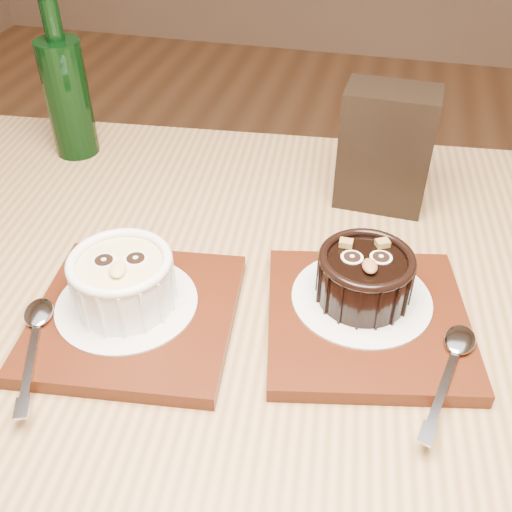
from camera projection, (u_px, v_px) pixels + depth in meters
The scene contains 12 objects.
ground at pixel (220, 481), 1.24m from camera, with size 5.00×5.00×0.00m, color brown.
table at pixel (241, 406), 0.59m from camera, with size 1.27×0.91×0.75m.
tray_left at pixel (135, 316), 0.55m from camera, with size 0.18×0.18×0.01m, color #491C0C.
doily_left at pixel (127, 303), 0.55m from camera, with size 0.13×0.13×0.00m, color white.
ramekin_white at pixel (122, 279), 0.53m from camera, with size 0.09×0.09×0.06m.
spoon_left at pixel (34, 341), 0.51m from camera, with size 0.03×0.13×0.01m, color silver, non-canonical shape.
tray_right at pixel (367, 320), 0.55m from camera, with size 0.18×0.18×0.01m, color #491C0C.
doily_right at pixel (361, 298), 0.56m from camera, with size 0.13×0.13×0.00m, color white.
ramekin_dark at pixel (365, 275), 0.54m from camera, with size 0.09×0.09×0.05m.
spoon_right at pixel (450, 367), 0.49m from camera, with size 0.03×0.13×0.01m, color silver, non-canonical shape.
condiment_stand at pixel (386, 149), 0.67m from camera, with size 0.10×0.06×0.14m, color black.
green_bottle at pixel (67, 94), 0.76m from camera, with size 0.06×0.06×0.21m.
Camera 1 is at (0.23, -0.64, 1.15)m, focal length 42.00 mm.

